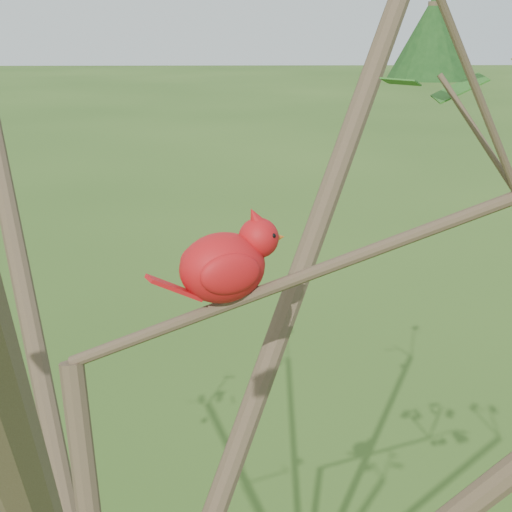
{
  "coord_description": "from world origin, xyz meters",
  "views": [
    {
      "loc": [
        0.19,
        -0.93,
        2.42
      ],
      "look_at": [
        0.21,
        0.1,
        2.11
      ],
      "focal_mm": 55.0,
      "sensor_mm": 36.0,
      "label": 1
    }
  ],
  "objects": [
    {
      "name": "distant_trees",
      "position": [
        -3.06,
        24.99,
        1.45
      ],
      "size": [
        37.73,
        15.12,
        3.2
      ],
      "color": "#463625",
      "rests_on": "ground"
    },
    {
      "name": "crabapple_tree",
      "position": [
        0.03,
        -0.02,
        2.12
      ],
      "size": [
        2.35,
        2.05,
        2.95
      ],
      "color": "#463625",
      "rests_on": "ground"
    },
    {
      "name": "cardinal",
      "position": [
        0.17,
        0.08,
        2.1
      ],
      "size": [
        0.19,
        0.13,
        0.14
      ],
      "rotation": [
        0.0,
        0.0,
        0.42
      ],
      "color": "red",
      "rests_on": "ground"
    }
  ]
}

